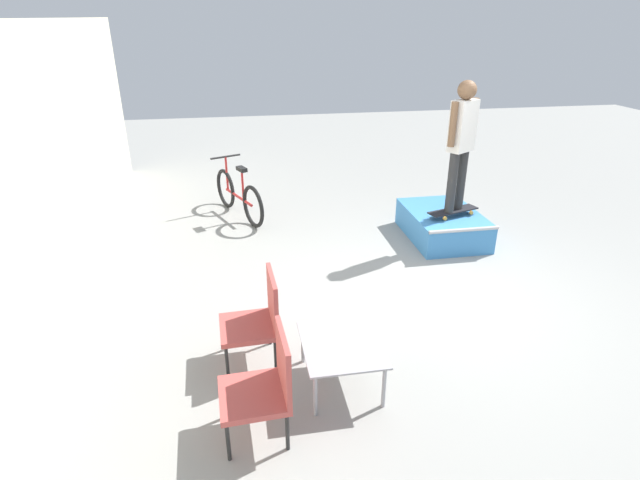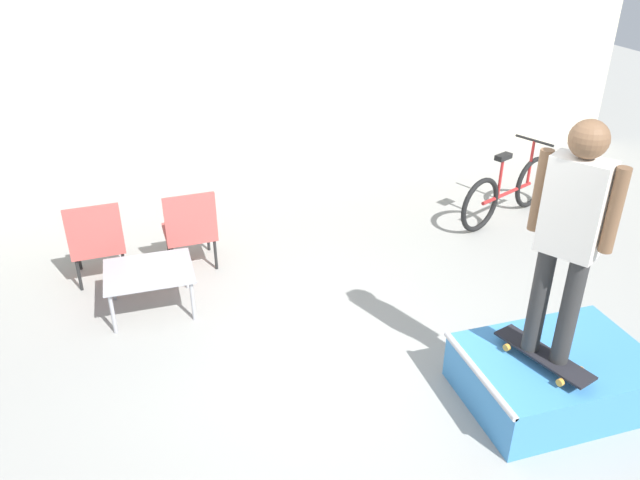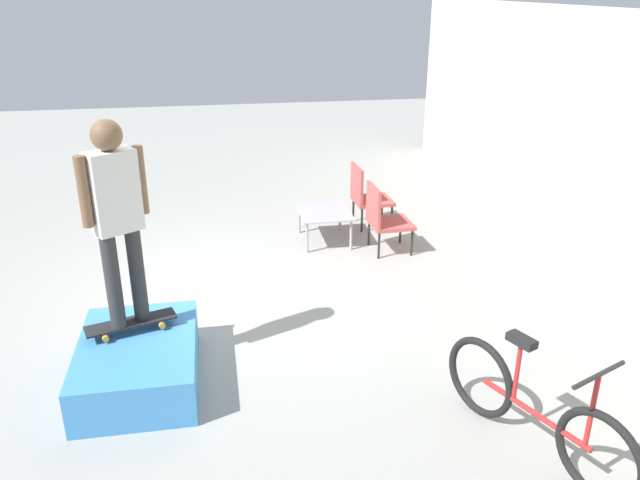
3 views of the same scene
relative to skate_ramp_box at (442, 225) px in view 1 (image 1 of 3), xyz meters
name	(u,v)px [view 1 (image 1 of 3)]	position (x,y,z in m)	size (l,w,h in m)	color
ground_plane	(430,294)	(-1.55, 0.78, -0.20)	(24.00, 24.00, 0.00)	gray
skate_ramp_box	(442,225)	(0.00, 0.00, 0.00)	(1.41, 0.99, 0.43)	#3D84C6
skateboard_on_ramp	(453,211)	(-0.19, -0.05, 0.29)	(0.42, 0.80, 0.07)	black
person_skater	(462,136)	(-0.19, -0.05, 1.35)	(0.37, 0.50, 1.77)	#2D2D2D
coffee_table	(341,348)	(-2.91, 2.17, 0.18)	(0.81, 0.68, 0.43)	#9E9EA3
patio_chair_left	(266,383)	(-3.37, 2.85, 0.27)	(0.55, 0.55, 0.90)	black
patio_chair_right	(258,317)	(-2.44, 2.85, 0.27)	(0.54, 0.54, 0.90)	black
bicycle	(239,196)	(1.39, 2.94, 0.15)	(1.62, 0.78, 0.93)	black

